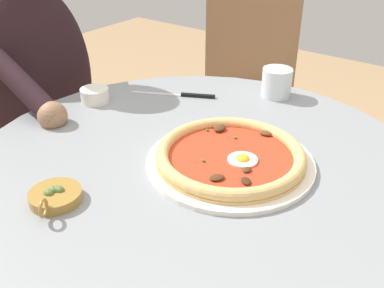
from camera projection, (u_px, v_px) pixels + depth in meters
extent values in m
cylinder|color=gray|center=(197.00, 167.00, 0.92)|extent=(0.96, 0.96, 0.03)
cylinder|color=white|center=(230.00, 162.00, 0.90)|extent=(0.34, 0.34, 0.01)
cylinder|color=#E0B26B|center=(230.00, 159.00, 0.89)|extent=(0.30, 0.30, 0.01)
torus|color=#E0B26B|center=(230.00, 154.00, 0.89)|extent=(0.30, 0.30, 0.03)
cylinder|color=red|center=(230.00, 156.00, 0.89)|extent=(0.29, 0.29, 0.00)
cylinder|color=white|center=(243.00, 160.00, 0.87)|extent=(0.06, 0.06, 0.00)
ellipsoid|color=yellow|center=(243.00, 159.00, 0.87)|extent=(0.03, 0.03, 0.02)
ellipsoid|color=#4C2D19|center=(217.00, 177.00, 0.81)|extent=(0.03, 0.04, 0.01)
ellipsoid|color=#3D2314|center=(246.00, 181.00, 0.80)|extent=(0.03, 0.03, 0.01)
ellipsoid|color=brown|center=(218.00, 127.00, 0.99)|extent=(0.04, 0.03, 0.01)
ellipsoid|color=brown|center=(266.00, 133.00, 0.96)|extent=(0.03, 0.02, 0.01)
ellipsoid|color=#4C2D19|center=(220.00, 128.00, 0.98)|extent=(0.02, 0.03, 0.01)
ellipsoid|color=#4C2D19|center=(248.00, 168.00, 0.84)|extent=(0.02, 0.02, 0.01)
ellipsoid|color=#2D6B28|center=(203.00, 160.00, 0.87)|extent=(0.01, 0.01, 0.00)
ellipsoid|color=#2D6B28|center=(207.00, 130.00, 0.98)|extent=(0.01, 0.01, 0.00)
ellipsoid|color=#2D6B28|center=(235.00, 137.00, 0.95)|extent=(0.01, 0.01, 0.00)
cylinder|color=silver|center=(277.00, 83.00, 1.18)|extent=(0.08, 0.08, 0.08)
cylinder|color=silver|center=(275.00, 94.00, 1.19)|extent=(0.07, 0.07, 0.01)
cube|color=silver|center=(156.00, 94.00, 1.21)|extent=(0.13, 0.07, 0.00)
cube|color=black|center=(198.00, 96.00, 1.19)|extent=(0.09, 0.05, 0.01)
cylinder|color=white|center=(95.00, 95.00, 1.15)|extent=(0.07, 0.07, 0.04)
cylinder|color=olive|center=(94.00, 92.00, 1.15)|extent=(0.06, 0.06, 0.01)
cylinder|color=olive|center=(55.00, 196.00, 0.79)|extent=(0.09, 0.09, 0.02)
torus|color=olive|center=(43.00, 208.00, 0.73)|extent=(0.02, 0.03, 0.03)
ellipsoid|color=#516B2D|center=(59.00, 190.00, 0.79)|extent=(0.02, 0.02, 0.02)
ellipsoid|color=#516B2D|center=(53.00, 190.00, 0.79)|extent=(0.02, 0.02, 0.02)
ellipsoid|color=#516B2D|center=(57.00, 190.00, 0.79)|extent=(0.02, 0.02, 0.02)
ellipsoid|color=#516B2D|center=(49.00, 194.00, 0.78)|extent=(0.02, 0.02, 0.02)
cube|color=#282833|center=(62.00, 214.00, 1.58)|extent=(0.33, 0.38, 0.45)
ellipsoid|color=black|center=(37.00, 79.00, 1.32)|extent=(0.27, 0.38, 0.57)
cylinder|color=black|center=(25.00, 88.00, 1.08)|extent=(0.26, 0.07, 0.15)
sphere|color=#936B4C|center=(52.00, 116.00, 1.04)|extent=(0.07, 0.07, 0.07)
cube|color=#504A45|center=(44.00, 154.00, 1.49)|extent=(0.48, 0.48, 0.02)
cube|color=#504A45|center=(5.00, 81.00, 1.51)|extent=(0.08, 0.38, 0.39)
cylinder|color=#4C4742|center=(32.00, 263.00, 1.37)|extent=(0.02, 0.02, 0.44)
cylinder|color=#4C4742|center=(129.00, 209.00, 1.61)|extent=(0.02, 0.02, 0.44)
cylinder|color=#4C4742|center=(72.00, 168.00, 1.84)|extent=(0.02, 0.02, 0.44)
cube|color=#957050|center=(242.00, 107.00, 1.77)|extent=(0.56, 0.56, 0.02)
cube|color=#957050|center=(252.00, 40.00, 1.84)|extent=(0.36, 0.18, 0.41)
cylinder|color=#8E6B4C|center=(185.00, 177.00, 1.77)|extent=(0.02, 0.02, 0.46)
cylinder|color=#8E6B4C|center=(283.00, 190.00, 1.69)|extent=(0.02, 0.02, 0.46)
cylinder|color=#8E6B4C|center=(204.00, 132.00, 2.09)|extent=(0.02, 0.02, 0.46)
cylinder|color=#8E6B4C|center=(287.00, 141.00, 2.02)|extent=(0.02, 0.02, 0.46)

